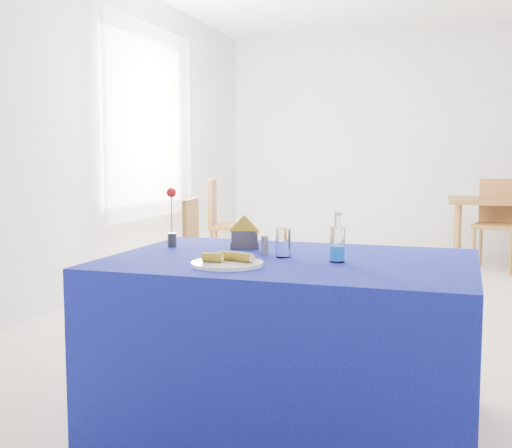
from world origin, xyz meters
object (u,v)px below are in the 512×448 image
Objects in this scene: plate at (227,264)px; chair_win_b at (223,219)px; chair_bg_left at (498,218)px; chair_win_a at (202,241)px; water_bottle at (337,245)px; blue_table at (290,341)px.

chair_win_b is at bearing 111.36° from plate.
chair_bg_left is 1.14× the size of chair_win_a.
chair_win_a is at bearing 178.05° from chair_win_b.
chair_win_a is (-1.61, 2.31, -0.34)m from water_bottle.
chair_bg_left is at bearing 79.44° from water_bottle.
plate is at bearing -150.71° from water_bottle.
chair_bg_left is (1.27, 4.81, -0.21)m from plate.
chair_win_a is at bearing 124.84° from water_bottle.
chair_win_a is at bearing 121.46° from blue_table.
chair_win_b reaches higher than chair_bg_left.
plate is at bearing -173.52° from chair_win_b.
chair_bg_left reaches higher than blue_table.
plate is at bearing -125.85° from blue_table.
blue_table is at bearing 169.86° from water_bottle.
chair_win_a reaches higher than plate.
chair_bg_left is (0.85, 4.58, -0.27)m from water_bottle.
chair_bg_left reaches higher than chair_win_a.
chair_bg_left is at bearing 75.23° from plate.
blue_table is at bearing -91.47° from chair_bg_left.
chair_bg_left is 3.35m from chair_win_a.
chair_bg_left is at bearing -54.99° from chair_win_a.
chair_win_a is 1.27m from chair_win_b.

